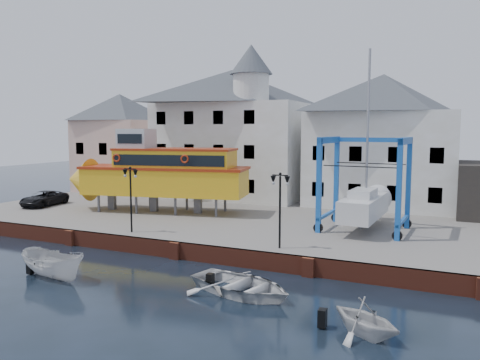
% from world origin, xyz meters
% --- Properties ---
extents(ground, '(140.00, 140.00, 0.00)m').
position_xyz_m(ground, '(0.00, 0.00, 0.00)').
color(ground, black).
rests_on(ground, ground).
extents(hardstanding, '(44.00, 22.00, 1.00)m').
position_xyz_m(hardstanding, '(0.00, 11.00, 0.50)').
color(hardstanding, slate).
rests_on(hardstanding, ground).
extents(quay_wall, '(44.00, 0.47, 1.00)m').
position_xyz_m(quay_wall, '(-0.00, 0.10, 0.50)').
color(quay_wall, maroon).
rests_on(quay_wall, ground).
extents(building_pink, '(8.00, 7.00, 10.30)m').
position_xyz_m(building_pink, '(-18.00, 18.00, 6.15)').
color(building_pink, beige).
rests_on(building_pink, hardstanding).
extents(building_white_main, '(14.00, 8.30, 14.00)m').
position_xyz_m(building_white_main, '(-4.87, 18.39, 7.34)').
color(building_white_main, silver).
rests_on(building_white_main, hardstanding).
extents(building_white_right, '(12.00, 8.00, 11.20)m').
position_xyz_m(building_white_right, '(9.00, 19.00, 6.60)').
color(building_white_right, silver).
rests_on(building_white_right, hardstanding).
extents(lamp_post_left, '(1.12, 0.32, 4.20)m').
position_xyz_m(lamp_post_left, '(-4.00, 1.20, 4.17)').
color(lamp_post_left, black).
rests_on(lamp_post_left, hardstanding).
extents(lamp_post_right, '(1.12, 0.32, 4.20)m').
position_xyz_m(lamp_post_right, '(6.00, 1.20, 4.17)').
color(lamp_post_right, black).
rests_on(lamp_post_right, hardstanding).
extents(tour_boat, '(15.54, 6.39, 6.59)m').
position_xyz_m(tour_boat, '(-7.08, 8.24, 4.11)').
color(tour_boat, '#59595E').
rests_on(tour_boat, hardstanding).
extents(travel_lift, '(5.66, 7.80, 11.63)m').
position_xyz_m(travel_lift, '(9.49, 8.50, 2.95)').
color(travel_lift, '#1561AA').
rests_on(travel_lift, hardstanding).
extents(van, '(2.58, 4.71, 1.25)m').
position_xyz_m(van, '(-17.36, 6.67, 1.63)').
color(van, black).
rests_on(van, hardstanding).
extents(motorboat_a, '(4.47, 2.20, 1.65)m').
position_xyz_m(motorboat_a, '(-3.72, -5.58, 0.00)').
color(motorboat_a, silver).
rests_on(motorboat_a, ground).
extents(motorboat_b, '(5.93, 4.88, 1.07)m').
position_xyz_m(motorboat_b, '(5.88, -3.75, 0.00)').
color(motorboat_b, silver).
rests_on(motorboat_b, ground).
extents(motorboat_c, '(3.75, 3.62, 1.52)m').
position_xyz_m(motorboat_c, '(11.82, -5.91, 0.00)').
color(motorboat_c, silver).
rests_on(motorboat_c, ground).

